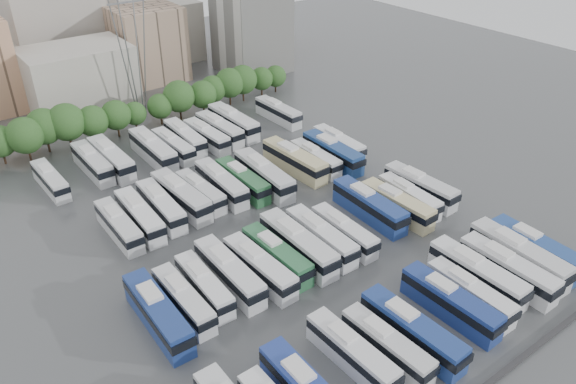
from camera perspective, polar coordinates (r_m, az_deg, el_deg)
ground at (r=76.46m, az=-0.66°, el=-3.86°), size 220.00×220.00×0.00m
tree_line at (r=106.76m, az=-15.14°, el=8.26°), size 64.44×7.66×8.19m
city_buildings at (r=131.12m, az=-22.95°, el=12.73°), size 102.00×35.00×20.00m
apartment_tower at (r=133.42m, az=-3.77°, el=17.60°), size 14.00×14.00×26.00m
electricity_pylon at (r=110.90m, az=-15.97°, el=16.81°), size 9.00×6.91×33.83m
bus_r0_s4 at (r=57.72m, az=6.50°, el=-15.86°), size 2.78×11.37×3.55m
bus_r0_s5 at (r=58.94m, az=10.03°, el=-15.05°), size 2.84×11.06×3.44m
bus_r0_s6 at (r=60.55m, az=12.51°, el=-13.54°), size 3.19×12.60×3.92m
bus_r0_s8 at (r=64.80m, az=16.18°, el=-10.70°), size 2.98×12.26×3.83m
bus_r0_s9 at (r=66.87m, az=18.03°, el=-9.74°), size 2.60×11.16×3.49m
bus_r0_s10 at (r=69.55m, az=18.67°, el=-7.84°), size 2.78×12.55×3.94m
bus_r0_s11 at (r=71.50m, az=21.42°, el=-7.27°), size 2.77×12.48×3.91m
bus_r0_s12 at (r=74.06m, az=22.41°, el=-5.95°), size 3.41×13.30×4.14m
bus_r0_s13 at (r=76.32m, az=23.84°, el=-5.26°), size 3.05×12.37×3.86m
bus_r1_s0 at (r=62.51m, az=-13.08°, el=-11.89°), size 3.03×12.74×3.98m
bus_r1_s1 at (r=63.95m, az=-10.58°, el=-10.70°), size 2.43×11.01×3.45m
bus_r1_s2 at (r=65.50m, az=-8.52°, el=-9.33°), size 2.73×10.87×3.39m
bus_r1_s3 at (r=66.54m, az=-5.98°, el=-8.11°), size 2.81×12.39×3.88m
bus_r1_s4 at (r=67.14m, az=-2.90°, el=-7.61°), size 3.05×12.00×3.74m
bus_r1_s5 at (r=68.96m, az=-1.14°, el=-6.42°), size 2.79×11.68×3.65m
bus_r1_s6 at (r=70.39m, az=1.03°, el=-5.29°), size 3.01×13.25×4.15m
bus_r1_s7 at (r=72.08m, az=3.37°, el=-4.52°), size 2.91×12.23×3.82m
bus_r1_s8 at (r=73.57m, az=5.72°, el=-3.98°), size 2.59×11.12×3.48m
bus_r1_s10 at (r=78.75m, az=8.26°, el=-1.35°), size 3.18×12.98×4.05m
bus_r1_s11 at (r=79.86m, az=11.01°, el=-1.25°), size 3.11×12.07×3.76m
bus_r1_s12 at (r=82.38m, az=12.21°, el=-0.45°), size 2.88×11.06×3.44m
bus_r1_s13 at (r=84.88m, az=13.29°, el=0.57°), size 3.18×12.34×3.84m
bus_r2_s1 at (r=77.49m, az=-16.80°, el=-3.28°), size 2.59×11.42×3.58m
bus_r2_s2 at (r=78.57m, az=-14.83°, el=-2.35°), size 3.04×12.13×3.78m
bus_r2_s3 at (r=80.09m, az=-12.76°, el=-1.37°), size 3.13×12.07×3.75m
bus_r2_s4 at (r=81.59m, az=-10.82°, el=-0.37°), size 3.46×12.98×4.03m
bus_r2_s5 at (r=82.78m, az=-8.86°, el=0.07°), size 2.83×10.91×3.39m
bus_r2_s6 at (r=83.98m, az=-6.79°, el=0.89°), size 3.09×12.35×3.85m
bus_r2_s7 at (r=84.60m, az=-4.64°, el=1.21°), size 2.58×11.81×3.70m
bus_r2_s8 at (r=85.35m, az=-2.45°, el=1.77°), size 3.62×13.56×4.21m
bus_r2_s10 at (r=89.52m, az=0.67°, el=3.25°), size 3.54×13.32×4.14m
bus_r2_s11 at (r=91.03m, az=2.82°, el=3.46°), size 2.50×10.97×3.43m
bus_r2_s12 at (r=92.45m, az=4.56°, el=4.06°), size 2.98×12.92×4.04m
bus_r2_s13 at (r=95.95m, az=5.16°, el=4.94°), size 2.86×11.55×3.60m
bus_r3_s0 at (r=91.97m, az=-22.99°, el=1.13°), size 2.70×10.93×3.41m
bus_r3_s2 at (r=94.39m, az=-19.25°, el=2.84°), size 2.79×12.23×3.83m
bus_r3_s3 at (r=94.58m, az=-17.53°, el=3.30°), size 3.12×13.13×4.10m
bus_r3_s5 at (r=95.62m, az=-13.55°, el=4.24°), size 2.96×13.24×4.15m
bus_r3_s6 at (r=96.79m, az=-11.58°, el=4.62°), size 2.79×11.32×3.53m
bus_r3_s7 at (r=99.23m, az=-10.42°, el=5.50°), size 2.93×12.02×3.75m
bus_r3_s8 at (r=99.25m, az=-8.27°, el=5.67°), size 3.11×11.72×3.64m
bus_r3_s9 at (r=101.40m, az=-6.97°, el=6.38°), size 3.20×12.23×3.80m
bus_r3_s10 at (r=103.63m, az=-5.57°, el=7.13°), size 3.14×13.30×4.16m
bus_r3_s13 at (r=108.02m, az=-1.00°, el=8.15°), size 2.84×11.78×3.68m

